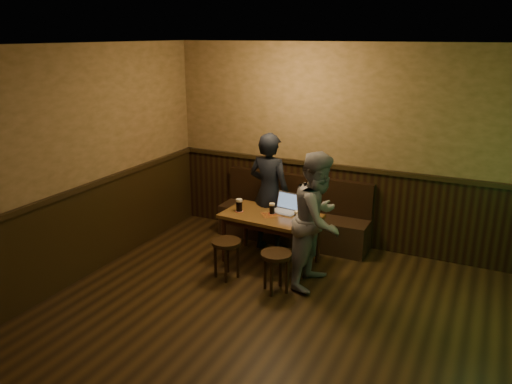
{
  "coord_description": "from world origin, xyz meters",
  "views": [
    {
      "loc": [
        1.92,
        -3.57,
        2.9
      ],
      "look_at": [
        -0.72,
        1.85,
        0.98
      ],
      "focal_mm": 35.0,
      "sensor_mm": 36.0,
      "label": 1
    }
  ],
  "objects_px": {
    "pub_table": "(271,221)",
    "pint_mid": "(272,208)",
    "pint_right": "(297,217)",
    "laptop": "(286,207)",
    "pint_left": "(239,205)",
    "person_suit": "(269,193)",
    "person_grey": "(318,220)",
    "stool_right": "(276,261)",
    "bench": "(293,220)",
    "stool_left": "(226,248)"
  },
  "relations": [
    {
      "from": "pub_table",
      "to": "laptop",
      "type": "height_order",
      "value": "laptop"
    },
    {
      "from": "stool_left",
      "to": "pint_mid",
      "type": "xyz_separation_m",
      "value": [
        0.3,
        0.68,
        0.34
      ]
    },
    {
      "from": "stool_right",
      "to": "pint_mid",
      "type": "relative_size",
      "value": 3.33
    },
    {
      "from": "laptop",
      "to": "stool_left",
      "type": "bearing_deg",
      "value": -108.75
    },
    {
      "from": "bench",
      "to": "stool_right",
      "type": "relative_size",
      "value": 4.49
    },
    {
      "from": "pub_table",
      "to": "laptop",
      "type": "xyz_separation_m",
      "value": [
        0.13,
        0.2,
        0.15
      ]
    },
    {
      "from": "laptop",
      "to": "person_suit",
      "type": "bearing_deg",
      "value": 159.96
    },
    {
      "from": "bench",
      "to": "pint_left",
      "type": "distance_m",
      "value": 1.06
    },
    {
      "from": "bench",
      "to": "person_grey",
      "type": "bearing_deg",
      "value": -56.05
    },
    {
      "from": "pint_mid",
      "to": "pub_table",
      "type": "bearing_deg",
      "value": -87.1
    },
    {
      "from": "laptop",
      "to": "person_suit",
      "type": "height_order",
      "value": "person_suit"
    },
    {
      "from": "pub_table",
      "to": "stool_left",
      "type": "relative_size",
      "value": 2.6
    },
    {
      "from": "pub_table",
      "to": "pint_left",
      "type": "relative_size",
      "value": 7.42
    },
    {
      "from": "bench",
      "to": "pint_right",
      "type": "distance_m",
      "value": 1.09
    },
    {
      "from": "pub_table",
      "to": "stool_right",
      "type": "height_order",
      "value": "pub_table"
    },
    {
      "from": "stool_right",
      "to": "pint_left",
      "type": "height_order",
      "value": "pint_left"
    },
    {
      "from": "person_grey",
      "to": "pub_table",
      "type": "bearing_deg",
      "value": 71.83
    },
    {
      "from": "bench",
      "to": "laptop",
      "type": "xyz_separation_m",
      "value": [
        0.13,
        -0.6,
        0.41
      ]
    },
    {
      "from": "person_suit",
      "to": "person_grey",
      "type": "relative_size",
      "value": 1.02
    },
    {
      "from": "stool_left",
      "to": "person_grey",
      "type": "height_order",
      "value": "person_grey"
    },
    {
      "from": "pub_table",
      "to": "stool_left",
      "type": "height_order",
      "value": "pub_table"
    },
    {
      "from": "pint_mid",
      "to": "stool_right",
      "type": "bearing_deg",
      "value": -62.21
    },
    {
      "from": "pub_table",
      "to": "person_grey",
      "type": "height_order",
      "value": "person_grey"
    },
    {
      "from": "laptop",
      "to": "stool_right",
      "type": "bearing_deg",
      "value": -65.65
    },
    {
      "from": "pub_table",
      "to": "stool_left",
      "type": "bearing_deg",
      "value": -111.86
    },
    {
      "from": "pint_mid",
      "to": "pint_right",
      "type": "bearing_deg",
      "value": -20.7
    },
    {
      "from": "bench",
      "to": "pint_mid",
      "type": "height_order",
      "value": "bench"
    },
    {
      "from": "bench",
      "to": "stool_right",
      "type": "xyz_separation_m",
      "value": [
        0.38,
        -1.5,
        0.08
      ]
    },
    {
      "from": "stool_left",
      "to": "pint_right",
      "type": "relative_size",
      "value": 3.21
    },
    {
      "from": "pint_left",
      "to": "person_suit",
      "type": "height_order",
      "value": "person_suit"
    },
    {
      "from": "pint_left",
      "to": "pint_right",
      "type": "xyz_separation_m",
      "value": [
        0.84,
        -0.05,
        -0.01
      ]
    },
    {
      "from": "bench",
      "to": "stool_right",
      "type": "height_order",
      "value": "bench"
    },
    {
      "from": "pub_table",
      "to": "bench",
      "type": "bearing_deg",
      "value": 93.33
    },
    {
      "from": "pub_table",
      "to": "laptop",
      "type": "relative_size",
      "value": 3.42
    },
    {
      "from": "stool_right",
      "to": "pub_table",
      "type": "bearing_deg",
      "value": 118.88
    },
    {
      "from": "bench",
      "to": "stool_right",
      "type": "bearing_deg",
      "value": -75.59
    },
    {
      "from": "pint_right",
      "to": "person_suit",
      "type": "bearing_deg",
      "value": 140.92
    },
    {
      "from": "laptop",
      "to": "person_suit",
      "type": "relative_size",
      "value": 0.23
    },
    {
      "from": "person_grey",
      "to": "bench",
      "type": "bearing_deg",
      "value": 37.58
    },
    {
      "from": "pub_table",
      "to": "pint_right",
      "type": "distance_m",
      "value": 0.46
    },
    {
      "from": "pint_left",
      "to": "person_suit",
      "type": "bearing_deg",
      "value": 62.04
    },
    {
      "from": "pub_table",
      "to": "pint_mid",
      "type": "relative_size",
      "value": 8.67
    },
    {
      "from": "pint_mid",
      "to": "pint_left",
      "type": "bearing_deg",
      "value": -166.54
    },
    {
      "from": "laptop",
      "to": "pint_left",
      "type": "bearing_deg",
      "value": -146.29
    },
    {
      "from": "pint_mid",
      "to": "stool_left",
      "type": "bearing_deg",
      "value": -113.88
    },
    {
      "from": "bench",
      "to": "person_suit",
      "type": "distance_m",
      "value": 0.7
    },
    {
      "from": "pint_right",
      "to": "person_suit",
      "type": "xyz_separation_m",
      "value": [
        -0.6,
        0.49,
        0.09
      ]
    },
    {
      "from": "stool_left",
      "to": "pint_left",
      "type": "relative_size",
      "value": 2.86
    },
    {
      "from": "bench",
      "to": "pint_left",
      "type": "bearing_deg",
      "value": -116.34
    },
    {
      "from": "pint_right",
      "to": "person_grey",
      "type": "bearing_deg",
      "value": -28.15
    }
  ]
}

